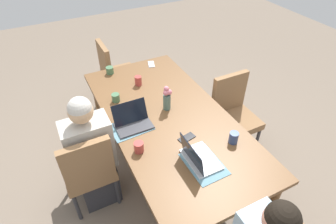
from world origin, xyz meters
TOP-DOWN VIEW (x-y plane):
  - ground_plane at (0.00, 0.00)m, footprint 10.00×10.00m
  - dining_table at (0.00, 0.00)m, footprint 2.19×1.07m
  - chair_near_left_mid at (0.06, -0.81)m, footprint 0.44×0.44m
  - person_near_left_mid at (-0.02, -0.75)m, footprint 0.36×0.40m
  - chair_head_left_left_far at (-1.44, -0.08)m, footprint 0.44×0.44m
  - chair_far_right_near at (-0.02, 0.82)m, footprint 0.44×0.44m
  - flower_vase at (-0.11, 0.04)m, footprint 0.07×0.09m
  - placemat_head_right_left_near at (0.64, -0.01)m, footprint 0.37×0.27m
  - placemat_near_left_mid at (-0.01, -0.37)m, footprint 0.28×0.37m
  - laptop_head_right_left_near at (0.60, -0.04)m, footprint 0.32×0.22m
  - laptop_near_left_mid at (-0.03, -0.34)m, footprint 0.22×0.32m
  - coffee_mug_near_left at (-0.98, -0.25)m, footprint 0.08×0.08m
  - coffee_mug_near_right at (-0.45, -0.36)m, footprint 0.08×0.08m
  - coffee_mug_centre_left at (0.29, -0.41)m, footprint 0.08×0.08m
  - coffee_mug_centre_right at (-0.62, -0.05)m, footprint 0.07×0.07m
  - coffee_mug_far_left at (0.55, 0.34)m, footprint 0.08×0.08m
  - phone_black at (0.34, 0.01)m, footprint 0.10×0.16m
  - phone_silver at (-0.96, 0.25)m, footprint 0.16×0.11m

SIDE VIEW (x-z plane):
  - ground_plane at x=0.00m, z-range 0.00..0.00m
  - chair_near_left_mid at x=0.06m, z-range 0.05..0.95m
  - chair_head_left_left_far at x=-1.44m, z-range 0.05..0.95m
  - chair_far_right_near at x=-0.02m, z-range 0.05..0.95m
  - person_near_left_mid at x=-0.02m, z-range -0.07..1.12m
  - dining_table at x=0.00m, z-range 0.31..1.06m
  - placemat_head_right_left_near at x=0.64m, z-range 0.75..0.75m
  - placemat_near_left_mid at x=-0.01m, z-range 0.75..0.75m
  - phone_black at x=0.34m, z-range 0.75..0.76m
  - phone_silver at x=-0.96m, z-range 0.75..0.76m
  - coffee_mug_near_left at x=-0.98m, z-range 0.75..0.83m
  - coffee_mug_near_right at x=-0.45m, z-range 0.75..0.83m
  - laptop_near_left_mid at x=-0.03m, z-range 0.69..0.90m
  - laptop_head_right_left_near at x=0.60m, z-range 0.69..0.90m
  - coffee_mug_centre_left at x=0.29m, z-range 0.75..0.84m
  - coffee_mug_far_left at x=0.55m, z-range 0.75..0.85m
  - coffee_mug_centre_right at x=-0.62m, z-range 0.75..0.85m
  - flower_vase at x=-0.11m, z-range 0.76..1.02m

